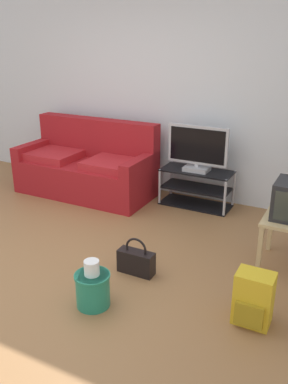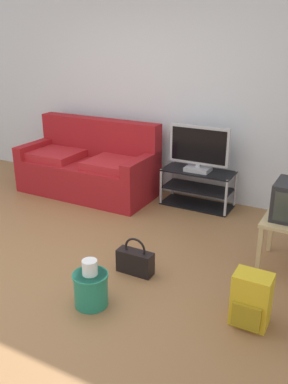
# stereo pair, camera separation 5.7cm
# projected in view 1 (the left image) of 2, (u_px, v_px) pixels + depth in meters

# --- Properties ---
(ground_plane) EXTENTS (9.00, 9.80, 0.02)m
(ground_plane) POSITION_uv_depth(u_px,v_px,m) (36.00, 271.00, 3.79)
(ground_plane) COLOR olive
(wall_back) EXTENTS (9.00, 0.10, 2.70)m
(wall_back) POSITION_uv_depth(u_px,v_px,m) (155.00, 89.00, 5.33)
(wall_back) COLOR silver
(wall_back) RESTS_ON ground_plane
(couch) EXTENTS (1.80, 0.83, 0.96)m
(couch) POSITION_uv_depth(u_px,v_px,m) (88.00, 167.00, 5.52)
(couch) COLOR maroon
(couch) RESTS_ON ground_plane
(tv_stand) EXTENTS (0.87, 0.39, 0.46)m
(tv_stand) POSITION_uv_depth(u_px,v_px,m) (196.00, 188.00, 5.14)
(tv_stand) COLOR black
(tv_stand) RESTS_ON ground_plane
(flat_tv) EXTENTS (0.74, 0.22, 0.55)m
(flat_tv) POSITION_uv_depth(u_px,v_px,m) (198.00, 149.00, 4.94)
(flat_tv) COLOR #B2B2B7
(flat_tv) RESTS_ON tv_stand
(backpack) EXTENTS (0.27, 0.27, 0.41)m
(backpack) POSITION_uv_depth(u_px,v_px,m) (253.00, 299.00, 3.04)
(backpack) COLOR gold
(backpack) RESTS_ON ground_plane
(handbag) EXTENTS (0.33, 0.13, 0.35)m
(handbag) POSITION_uv_depth(u_px,v_px,m) (136.00, 261.00, 3.70)
(handbag) COLOR black
(handbag) RESTS_ON ground_plane
(cleaning_bucket) EXTENTS (0.28, 0.28, 0.40)m
(cleaning_bucket) POSITION_uv_depth(u_px,v_px,m) (93.00, 287.00, 3.24)
(cleaning_bucket) COLOR #238466
(cleaning_bucket) RESTS_ON ground_plane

